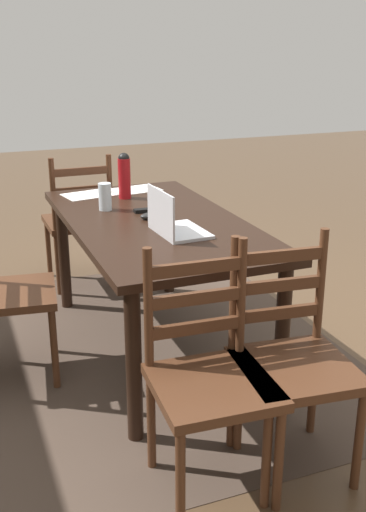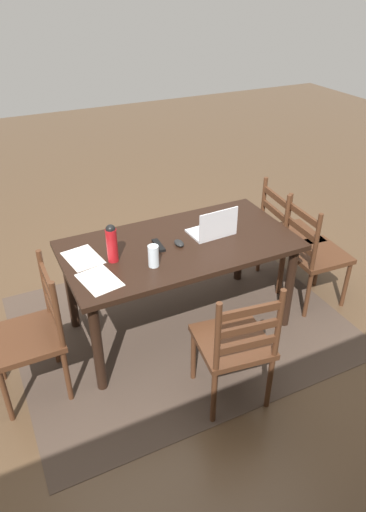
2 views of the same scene
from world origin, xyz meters
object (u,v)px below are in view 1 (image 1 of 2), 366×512
object	(u,v)px
chair_right_far	(79,222)
laptop	(172,223)
dining_table	(155,236)
tv_remote	(149,210)
drinking_glass	(105,197)
chair_left_far	(209,378)
water_bottle	(124,175)
chair_far_head	(2,293)
computer_mouse	(149,216)
chair_left_near	(291,361)

from	to	relation	value
chair_right_far	laptop	bearing A→B (deg)	-173.00
dining_table	tv_remote	distance (m)	0.19
drinking_glass	chair_left_far	bearing A→B (deg)	-179.24
laptop	water_bottle	size ratio (longest dim) A/B	1.21
water_bottle	chair_right_far	bearing A→B (deg)	14.53
tv_remote	water_bottle	bearing A→B (deg)	-171.44
chair_far_head	computer_mouse	distance (m)	0.85
laptop	water_bottle	bearing A→B (deg)	0.80
chair_left_far	tv_remote	bearing A→B (deg)	-8.72
chair_far_head	laptop	xyz separation A→B (m)	(-0.28, -0.81, 0.36)
chair_right_far	water_bottle	bearing A→B (deg)	-165.47
chair_right_far	chair_left_far	xyz separation A→B (m)	(-2.26, -0.00, 0.00)
dining_table	drinking_glass	size ratio (longest dim) A/B	11.08
drinking_glass	chair_far_head	bearing A→B (deg)	114.19
laptop	computer_mouse	distance (m)	0.30
chair_left_far	drinking_glass	bearing A→B (deg)	0.76
dining_table	chair_left_far	bearing A→B (deg)	171.29
chair_left_near	drinking_glass	xyz separation A→B (m)	(1.42, 0.37, 0.38)
water_bottle	dining_table	bearing A→B (deg)	-178.47
chair_left_far	water_bottle	xyz separation A→B (m)	(1.64, -0.16, 0.44)
chair_left_near	chair_left_far	bearing A→B (deg)	89.97
chair_left_near	chair_far_head	bearing A→B (deg)	41.04
chair_right_far	computer_mouse	distance (m)	1.17
dining_table	water_bottle	xyz separation A→B (m)	(0.51, 0.01, 0.24)
chair_far_head	drinking_glass	world-z (taller)	chair_far_head
chair_far_head	tv_remote	xyz separation A→B (m)	(0.15, -0.83, 0.31)
chair_right_far	computer_mouse	xyz separation A→B (m)	(-1.12, -0.15, 0.32)
drinking_glass	dining_table	bearing A→B (deg)	-145.82
chair_far_head	water_bottle	size ratio (longest dim) A/B	3.47
drinking_glass	computer_mouse	size ratio (longest dim) A/B	1.52
chair_right_far	drinking_glass	world-z (taller)	chair_right_far
chair_left_far	laptop	size ratio (longest dim) A/B	2.87
chair_far_head	chair_left_far	distance (m)	1.30
chair_left_far	chair_right_far	bearing A→B (deg)	0.06
chair_right_far	water_bottle	xyz separation A→B (m)	(-0.63, -0.16, 0.44)
water_bottle	computer_mouse	distance (m)	0.51
chair_left_far	water_bottle	size ratio (longest dim) A/B	3.47
laptop	drinking_glass	bearing A→B (deg)	18.65
chair_far_head	computer_mouse	bearing A→B (deg)	-89.20
drinking_glass	computer_mouse	world-z (taller)	drinking_glass
chair_left_far	tv_remote	size ratio (longest dim) A/B	5.59
chair_far_head	laptop	bearing A→B (deg)	-109.40
chair_left_near	water_bottle	world-z (taller)	water_bottle
chair_far_head	chair_left_near	bearing A→B (deg)	-138.96
laptop	chair_right_far	bearing A→B (deg)	7.00
laptop	chair_left_far	bearing A→B (deg)	168.68
chair_far_head	laptop	size ratio (longest dim) A/B	2.87
chair_far_head	laptop	distance (m)	0.93
laptop	drinking_glass	xyz separation A→B (m)	(0.56, 0.19, 0.02)
chair_left_far	drinking_glass	world-z (taller)	chair_left_far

